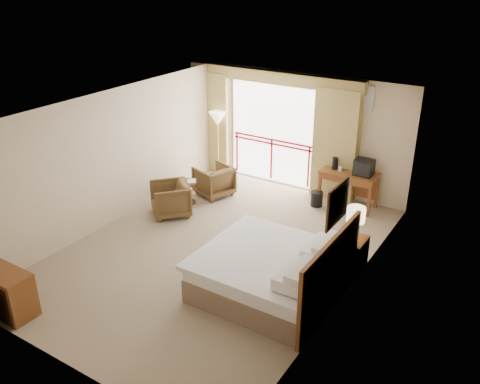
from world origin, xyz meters
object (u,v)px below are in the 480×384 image
Objects in this scene: armchair_near at (171,214)px; wastebasket at (317,199)px; bed at (273,272)px; tv at (364,168)px; dresser at (2,291)px; table_lamp at (356,215)px; nightstand at (351,255)px; side_table at (188,189)px; armchair_far at (214,194)px; desk at (350,179)px; floor_lamp at (218,121)px.

wastebasket is at bearing 81.57° from armchair_near.
bed is 5.44× the size of tv.
table_lamp is at bearing 41.04° from dresser.
nightstand is (0.83, 1.26, -0.06)m from bed.
dresser is (-0.02, -4.56, 0.02)m from side_table.
tv is at bearing 27.44° from side_table.
table_lamp is 4.17m from armchair_far.
armchair_near is at bearing -136.27° from desk.
wastebasket is at bearing -140.46° from desk.
bed is at bearing 19.32° from armchair_near.
bed is 5.24m from floor_lamp.
table_lamp is at bearing -78.20° from tv.
dresser reaches higher than armchair_near.
tv is 0.36× the size of dresser.
floor_lamp reaches higher than desk.
bed is at bearing -82.65° from desk.
floor_lamp is at bearing 151.30° from nightstand.
table_lamp is at bearing 89.86° from nightstand.
armchair_far is 1.85m from floor_lamp.
armchair_far is at bearing -60.17° from floor_lamp.
desk is (-1.01, 2.43, -0.44)m from table_lamp.
nightstand is 0.52× the size of desk.
nightstand is 1.93× the size of wastebasket.
floor_lamp reaches higher than armchair_near.
side_table is at bearing 148.86° from bed.
tv reaches higher than armchair_near.
armchair_far is at bearing -162.01° from wastebasket.
armchair_far is at bearing -153.56° from desk.
armchair_near is at bearing -80.23° from floor_lamp.
table_lamp is (0.83, 1.31, 0.69)m from bed.
nightstand is 5.62m from dresser.
floor_lamp is (-0.60, 1.05, 1.40)m from armchair_far.
floor_lamp is at bearing 141.30° from armchair_near.
floor_lamp is (-3.59, 3.67, 1.02)m from bed.
wastebasket is 0.42× the size of armchair_near.
tv is 4.19m from armchair_near.
armchair_far is at bearing 70.70° from side_table.
dresser is (-3.36, -6.30, -0.61)m from tv.
wastebasket is at bearing -6.50° from floor_lamp.
bed is at bearing -123.36° from nightstand.
table_lamp reaches higher than armchair_far.
desk is 3.13× the size of tv.
tv reaches higher than wastebasket.
tv is at bearing 106.59° from table_lamp.
desk is at bearing 112.50° from table_lamp.
floor_lamp is (-4.42, 2.41, 1.08)m from nightstand.
desk is at bearing 111.95° from nightstand.
floor_lamp is at bearing 134.39° from bed.
armchair_near is (-2.43, -2.05, -0.17)m from wastebasket.
side_table is (-4.05, 0.69, 0.03)m from nightstand.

